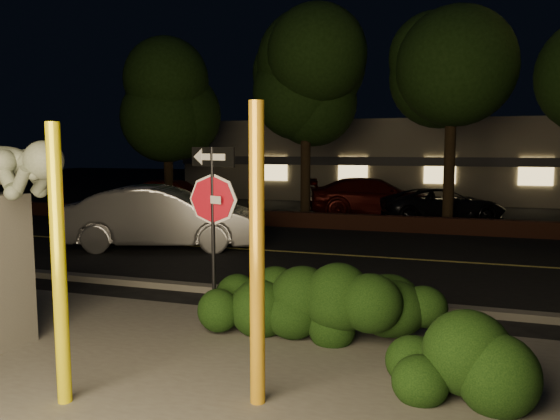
# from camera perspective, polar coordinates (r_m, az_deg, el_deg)

# --- Properties ---
(ground) EXTENTS (90.00, 90.00, 0.00)m
(ground) POSITION_cam_1_polar(r_m,az_deg,el_deg) (16.41, 8.13, -2.75)
(ground) COLOR black
(ground) RESTS_ON ground
(patio) EXTENTS (14.00, 6.00, 0.02)m
(patio) POSITION_cam_1_polar(r_m,az_deg,el_deg) (6.25, -10.49, -18.30)
(patio) COLOR #4C4944
(patio) RESTS_ON ground
(road) EXTENTS (80.00, 8.00, 0.01)m
(road) POSITION_cam_1_polar(r_m,az_deg,el_deg) (13.51, 5.93, -4.70)
(road) COLOR black
(road) RESTS_ON ground
(lane_marking) EXTENTS (80.00, 0.12, 0.00)m
(lane_marking) POSITION_cam_1_polar(r_m,az_deg,el_deg) (13.51, 5.93, -4.64)
(lane_marking) COLOR #C7B84F
(lane_marking) RESTS_ON road
(curb) EXTENTS (80.00, 0.25, 0.12)m
(curb) POSITION_cam_1_polar(r_m,az_deg,el_deg) (9.63, 0.75, -8.92)
(curb) COLOR #4C4944
(curb) RESTS_ON ground
(brick_wall) EXTENTS (40.00, 0.35, 0.50)m
(brick_wall) POSITION_cam_1_polar(r_m,az_deg,el_deg) (17.65, 8.87, -1.30)
(brick_wall) COLOR #452116
(brick_wall) RESTS_ON ground
(parking_lot) EXTENTS (40.00, 12.00, 0.01)m
(parking_lot) POSITION_cam_1_polar(r_m,az_deg,el_deg) (23.28, 11.09, -0.07)
(parking_lot) COLOR black
(parking_lot) RESTS_ON ground
(building) EXTENTS (22.00, 10.20, 4.00)m
(building) POSITION_cam_1_polar(r_m,az_deg,el_deg) (31.08, 12.97, 5.19)
(building) COLOR gray
(building) RESTS_ON ground
(tree_far_a) EXTENTS (4.60, 4.60, 7.43)m
(tree_far_a) POSITION_cam_1_polar(r_m,az_deg,el_deg) (21.97, -11.79, 13.48)
(tree_far_a) COLOR black
(tree_far_a) RESTS_ON ground
(tree_far_b) EXTENTS (5.20, 5.20, 8.41)m
(tree_far_b) POSITION_cam_1_polar(r_m,az_deg,el_deg) (20.17, 2.75, 16.29)
(tree_far_b) COLOR black
(tree_far_b) RESTS_ON ground
(tree_far_c) EXTENTS (4.80, 4.80, 7.84)m
(tree_far_c) POSITION_cam_1_polar(r_m,az_deg,el_deg) (19.02, 17.66, 15.40)
(tree_far_c) COLOR black
(tree_far_c) RESTS_ON ground
(yellow_pole_left) EXTENTS (0.14, 0.14, 2.88)m
(yellow_pole_left) POSITION_cam_1_polar(r_m,az_deg,el_deg) (5.92, -22.09, -5.50)
(yellow_pole_left) COLOR yellow
(yellow_pole_left) RESTS_ON ground
(yellow_pole_right) EXTENTS (0.15, 0.15, 3.08)m
(yellow_pole_right) POSITION_cam_1_polar(r_m,az_deg,el_deg) (5.46, -2.41, -4.92)
(yellow_pole_right) COLOR gold
(yellow_pole_right) RESTS_ON ground
(signpost) EXTENTS (0.83, 0.38, 2.63)m
(signpost) POSITION_cam_1_polar(r_m,az_deg,el_deg) (7.93, -7.04, 1.05)
(signpost) COLOR black
(signpost) RESTS_ON ground
(hedge_center) EXTENTS (2.04, 0.97, 1.06)m
(hedge_center) POSITION_cam_1_polar(r_m,az_deg,el_deg) (7.83, -2.14, -8.99)
(hedge_center) COLOR black
(hedge_center) RESTS_ON ground
(hedge_right) EXTENTS (1.99, 1.53, 1.16)m
(hedge_right) POSITION_cam_1_polar(r_m,az_deg,el_deg) (7.50, 10.25, -9.40)
(hedge_right) COLOR black
(hedge_right) RESTS_ON ground
(hedge_far_right) EXTENTS (1.74, 1.38, 1.06)m
(hedge_far_right) POSITION_cam_1_polar(r_m,az_deg,el_deg) (6.21, 17.39, -13.50)
(hedge_far_right) COLOR black
(hedge_far_right) RESTS_ON ground
(silver_sedan) EXTENTS (5.28, 3.18, 1.64)m
(silver_sedan) POSITION_cam_1_polar(r_m,az_deg,el_deg) (14.54, -12.15, -0.76)
(silver_sedan) COLOR #A3A2A7
(silver_sedan) RESTS_ON ground
(parked_car_red) EXTENTS (4.34, 1.95, 1.45)m
(parked_car_red) POSITION_cam_1_polar(r_m,az_deg,el_deg) (22.37, -10.96, 1.52)
(parked_car_red) COLOR maroon
(parked_car_red) RESTS_ON ground
(parked_car_darkred) EXTENTS (5.44, 3.30, 1.47)m
(parked_car_darkred) POSITION_cam_1_polar(r_m,az_deg,el_deg) (21.31, 9.81, 1.33)
(parked_car_darkred) COLOR #3E0906
(parked_car_darkred) RESTS_ON ground
(parked_car_dark) EXTENTS (4.75, 3.49, 1.20)m
(parked_car_dark) POSITION_cam_1_polar(r_m,az_deg,el_deg) (20.39, 16.64, 0.54)
(parked_car_dark) COLOR black
(parked_car_dark) RESTS_ON ground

